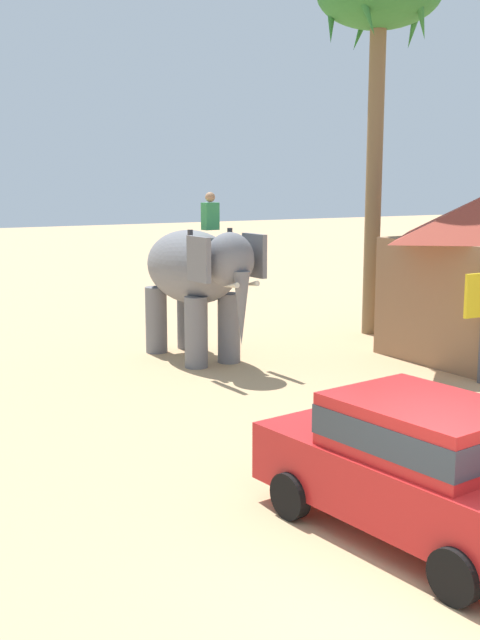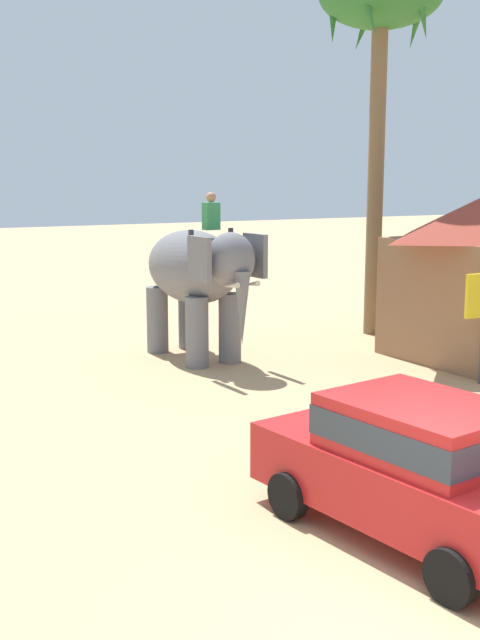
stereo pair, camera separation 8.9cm
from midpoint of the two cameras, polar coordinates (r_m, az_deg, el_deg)
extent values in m
plane|color=tan|center=(8.96, 12.96, -18.36)|extent=(120.00, 120.00, 0.00)
cube|color=red|center=(9.85, 12.46, -11.27)|extent=(2.33, 4.32, 0.76)
cube|color=red|center=(9.55, 13.08, -7.52)|extent=(1.87, 2.32, 0.64)
cube|color=#2D3842|center=(9.55, 13.08, -7.52)|extent=(1.90, 2.34, 0.35)
cylinder|color=black|center=(10.26, 3.68, -12.41)|extent=(0.27, 0.62, 0.60)
cylinder|color=black|center=(11.36, 10.35, -10.26)|extent=(0.27, 0.62, 0.60)
cylinder|color=black|center=(8.67, 15.12, -17.26)|extent=(0.27, 0.62, 0.60)
ellipsoid|color=slate|center=(18.63, -3.31, 3.83)|extent=(1.94, 3.26, 1.70)
cylinder|color=slate|center=(18.29, -0.59, -0.57)|extent=(0.52, 0.52, 1.60)
cylinder|color=slate|center=(17.83, -2.95, -0.87)|extent=(0.52, 0.52, 1.60)
cylinder|color=slate|center=(19.84, -3.55, 0.28)|extent=(0.52, 0.52, 1.60)
cylinder|color=slate|center=(19.42, -5.78, 0.02)|extent=(0.52, 0.52, 1.60)
ellipsoid|color=slate|center=(17.23, -0.54, 4.30)|extent=(1.21, 1.12, 1.20)
cube|color=slate|center=(17.71, 1.23, 4.63)|extent=(0.21, 0.81, 0.96)
cube|color=slate|center=(16.92, -2.77, 4.35)|extent=(0.21, 0.81, 0.96)
cone|color=slate|center=(16.99, 0.30, 0.82)|extent=(0.40, 0.40, 1.60)
cone|color=beige|center=(17.11, 0.93, 2.57)|extent=(0.18, 0.57, 0.21)
cone|color=beige|center=(16.82, -0.52, 2.44)|extent=(0.18, 0.57, 0.21)
cube|color=#338C4C|center=(17.81, -1.93, 7.41)|extent=(0.37, 0.28, 0.60)
sphere|color=#A87A56|center=(17.79, -1.94, 8.76)|extent=(0.22, 0.22, 0.22)
cylinder|color=#333338|center=(18.13, -0.52, 5.72)|extent=(0.12, 0.12, 0.55)
cylinder|color=#333338|center=(17.58, -3.36, 5.56)|extent=(0.12, 0.12, 0.55)
cylinder|color=brown|center=(21.65, 9.78, 10.31)|extent=(0.42, 0.42, 8.61)
cone|color=#286B2D|center=(22.76, 12.68, 20.35)|extent=(0.40, 0.92, 1.64)
cone|color=#286B2D|center=(23.14, 9.07, 20.29)|extent=(0.91, 0.57, 1.67)
cone|color=#286B2D|center=(22.03, 6.78, 20.86)|extent=(0.73, 0.83, 1.69)
cone|color=#286B2D|center=(20.90, 9.12, 21.38)|extent=(0.73, 0.83, 1.69)
cone|color=#286B2D|center=(21.37, 12.96, 21.01)|extent=(0.91, 0.57, 1.67)
camera|label=1|loc=(0.04, -89.83, 0.03)|focal=44.84mm
camera|label=2|loc=(0.04, 90.17, -0.03)|focal=44.84mm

